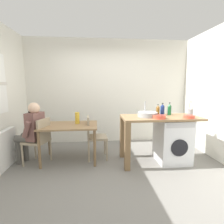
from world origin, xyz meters
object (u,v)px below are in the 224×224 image
(washing_machine, at_px, (172,140))
(bottle_tall_green, at_px, (158,110))
(chair_opposite, at_px, (94,135))
(vase, at_px, (77,118))
(chair_person_seat, at_px, (40,139))
(colander, at_px, (189,117))
(bottle_squat_brown, at_px, (162,109))
(bottle_clear_small, at_px, (169,109))
(seated_person, at_px, (32,130))
(utensil_crock, at_px, (190,112))
(dining_table, at_px, (70,129))
(mixing_bowl, at_px, (159,117))

(washing_machine, distance_m, bottle_tall_green, 0.66)
(washing_machine, height_order, bottle_tall_green, bottle_tall_green)
(chair_opposite, bearing_deg, vase, -103.07)
(chair_person_seat, distance_m, colander, 2.84)
(bottle_squat_brown, relative_size, bottle_clear_small, 0.95)
(seated_person, bearing_deg, utensil_crock, -73.43)
(dining_table, bearing_deg, utensil_crock, -4.38)
(chair_opposite, bearing_deg, bottle_clear_small, 81.70)
(seated_person, bearing_deg, chair_person_seat, -90.00)
(bottle_tall_green, bearing_deg, vase, 172.89)
(washing_machine, xyz_separation_m, bottle_clear_small, (-0.02, 0.15, 0.61))
(washing_machine, relative_size, mixing_bowl, 3.71)
(seated_person, relative_size, utensil_crock, 4.01)
(bottle_tall_green, bearing_deg, washing_machine, -26.32)
(bottle_tall_green, height_order, mixing_bowl, bottle_tall_green)
(chair_opposite, bearing_deg, dining_table, -88.10)
(chair_opposite, height_order, bottle_clear_small, bottle_clear_small)
(washing_machine, xyz_separation_m, colander, (0.19, -0.22, 0.52))
(chair_person_seat, bearing_deg, chair_opposite, -62.00)
(colander, bearing_deg, washing_machine, 130.74)
(chair_person_seat, bearing_deg, washing_machine, -73.86)
(chair_opposite, relative_size, colander, 4.50)
(washing_machine, height_order, utensil_crock, utensil_crock)
(bottle_clear_small, height_order, mixing_bowl, bottle_clear_small)
(chair_person_seat, bearing_deg, colander, -78.15)
(mixing_bowl, distance_m, utensil_crock, 0.78)
(chair_person_seat, bearing_deg, bottle_squat_brown, -69.67)
(bottle_squat_brown, height_order, bottle_clear_small, bottle_clear_small)
(bottle_clear_small, distance_m, vase, 1.89)
(utensil_crock, bearing_deg, bottle_squat_brown, 165.78)
(chair_person_seat, relative_size, utensil_crock, 3.00)
(chair_opposite, bearing_deg, utensil_crock, 79.68)
(colander, height_order, vase, same)
(mixing_bowl, relative_size, colander, 1.16)
(seated_person, distance_m, bottle_tall_green, 2.50)
(dining_table, distance_m, seated_person, 0.71)
(utensil_crock, bearing_deg, bottle_tall_green, 172.67)
(seated_person, xyz_separation_m, vase, (0.85, 0.17, 0.19))
(bottle_tall_green, relative_size, mixing_bowl, 0.97)
(mixing_bowl, bearing_deg, vase, 160.69)
(bottle_squat_brown, bearing_deg, colander, -49.43)
(mixing_bowl, height_order, colander, mixing_bowl)
(mixing_bowl, xyz_separation_m, vase, (-1.53, 0.53, -0.10))
(bottle_tall_green, bearing_deg, colander, -37.47)
(seated_person, distance_m, bottle_squat_brown, 2.61)
(chair_person_seat, xyz_separation_m, mixing_bowl, (2.23, -0.31, 0.45))
(dining_table, relative_size, seated_person, 0.92)
(chair_person_seat, height_order, chair_opposite, same)
(utensil_crock, height_order, colander, utensil_crock)
(vase, bearing_deg, chair_person_seat, -162.26)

